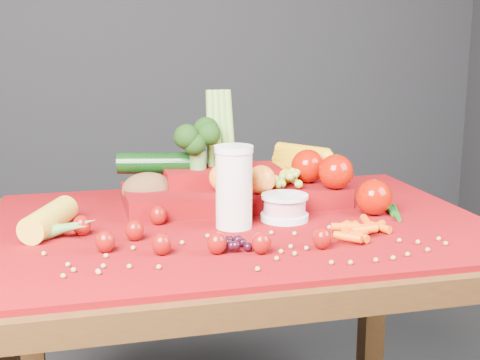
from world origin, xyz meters
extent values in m
cube|color=black|center=(0.00, 1.50, 1.25)|extent=(3.00, 0.02, 2.50)
cube|color=#331A0B|center=(0.00, 0.00, 0.72)|extent=(1.10, 0.80, 0.05)
cube|color=#331A0B|center=(-0.48, 0.33, 0.35)|extent=(0.06, 0.06, 0.70)
cube|color=#331A0B|center=(0.48, 0.33, 0.35)|extent=(0.06, 0.06, 0.70)
cube|color=#740503|center=(0.00, 0.00, 0.76)|extent=(1.05, 0.75, 0.01)
cylinder|color=beige|center=(-0.03, -0.04, 0.85)|extent=(0.08, 0.08, 0.17)
cylinder|color=silver|center=(-0.03, -0.04, 0.93)|extent=(0.08, 0.08, 0.01)
cylinder|color=silver|center=(0.09, -0.01, 0.77)|extent=(0.10, 0.10, 0.01)
cylinder|color=pink|center=(0.09, -0.01, 0.80)|extent=(0.09, 0.09, 0.04)
cylinder|color=silver|center=(0.09, -0.01, 0.82)|extent=(0.10, 0.10, 0.01)
ellipsoid|color=maroon|center=(-0.24, -0.08, 0.78)|extent=(0.04, 0.04, 0.04)
cone|color=#0D440C|center=(-0.24, -0.08, 0.80)|extent=(0.03, 0.03, 0.01)
ellipsoid|color=maroon|center=(-0.30, -0.14, 0.78)|extent=(0.04, 0.04, 0.04)
cone|color=#0D440C|center=(-0.30, -0.14, 0.80)|extent=(0.03, 0.03, 0.01)
ellipsoid|color=maroon|center=(-0.20, -0.18, 0.78)|extent=(0.04, 0.04, 0.04)
cone|color=#0D440C|center=(-0.20, -0.18, 0.80)|extent=(0.03, 0.03, 0.01)
ellipsoid|color=maroon|center=(-0.10, -0.20, 0.78)|extent=(0.04, 0.04, 0.04)
cone|color=#0D440C|center=(-0.10, -0.20, 0.80)|extent=(0.03, 0.03, 0.01)
ellipsoid|color=maroon|center=(-0.02, -0.22, 0.78)|extent=(0.04, 0.04, 0.04)
cone|color=#0D440C|center=(-0.02, -0.22, 0.80)|extent=(0.03, 0.03, 0.01)
ellipsoid|color=maroon|center=(0.10, -0.22, 0.78)|extent=(0.04, 0.04, 0.04)
cone|color=#0D440C|center=(0.10, -0.22, 0.80)|extent=(0.03, 0.03, 0.01)
ellipsoid|color=maroon|center=(-0.18, 0.02, 0.78)|extent=(0.04, 0.04, 0.04)
cone|color=#0D440C|center=(-0.18, 0.02, 0.80)|extent=(0.03, 0.03, 0.01)
ellipsoid|color=maroon|center=(-0.34, -0.02, 0.78)|extent=(0.04, 0.04, 0.04)
cone|color=#0D440C|center=(-0.34, -0.02, 0.80)|extent=(0.03, 0.03, 0.01)
cylinder|color=yellow|center=(-0.40, 0.02, 0.79)|extent=(0.12, 0.19, 0.06)
ellipsoid|color=brown|center=(-0.18, 0.18, 0.80)|extent=(0.12, 0.09, 0.08)
cube|color=#740503|center=(0.02, 0.15, 0.78)|extent=(0.52, 0.22, 0.04)
cube|color=#740503|center=(0.00, 0.20, 0.82)|extent=(0.28, 0.12, 0.03)
sphere|color=#A50400|center=(0.24, 0.06, 0.85)|extent=(0.08, 0.08, 0.08)
sphere|color=#A50400|center=(0.30, -0.02, 0.80)|extent=(0.08, 0.08, 0.08)
sphere|color=#A50400|center=(0.20, 0.14, 0.85)|extent=(0.08, 0.08, 0.08)
sphere|color=#D34509|center=(-0.02, 0.10, 0.84)|extent=(0.06, 0.06, 0.06)
sphere|color=#D34509|center=(0.06, 0.06, 0.84)|extent=(0.06, 0.06, 0.06)
sphere|color=#D34509|center=(0.02, 0.18, 0.87)|extent=(0.06, 0.06, 0.06)
cylinder|color=orange|center=(0.16, 0.22, 0.82)|extent=(0.06, 0.17, 0.04)
cylinder|color=orange|center=(0.18, 0.22, 0.84)|extent=(0.04, 0.17, 0.04)
cylinder|color=orange|center=(0.20, 0.22, 0.85)|extent=(0.07, 0.17, 0.04)
cylinder|color=orange|center=(0.21, 0.22, 0.87)|extent=(0.11, 0.17, 0.04)
cylinder|color=#3F662D|center=(-0.06, 0.20, 0.86)|extent=(0.04, 0.04, 0.04)
cylinder|color=olive|center=(-0.02, 0.24, 0.92)|extent=(0.03, 0.06, 0.22)
cylinder|color=olive|center=(0.00, 0.24, 0.92)|extent=(0.02, 0.06, 0.22)
cylinder|color=olive|center=(0.01, 0.24, 0.92)|extent=(0.02, 0.06, 0.22)
cylinder|color=olive|center=(0.03, 0.24, 0.92)|extent=(0.03, 0.06, 0.22)
cylinder|color=black|center=(-0.14, 0.24, 0.85)|extent=(0.22, 0.09, 0.05)
camera|label=1|loc=(-0.35, -1.35, 1.16)|focal=50.00mm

